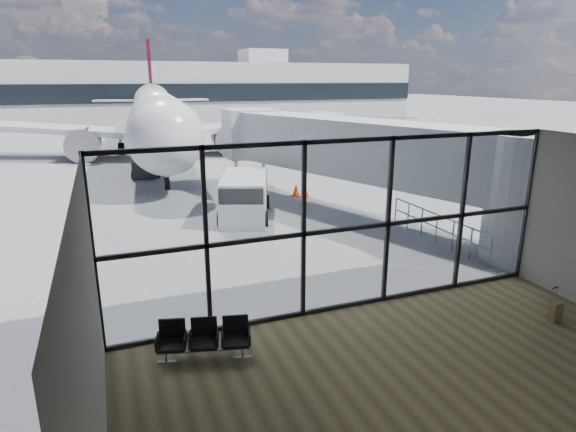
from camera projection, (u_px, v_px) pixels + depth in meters
ground at (162, 138)px, 48.72m from camera, size 220.00×220.00×0.00m
lounge_shell at (486, 286)px, 7.77m from camera, size 12.02×8.01×4.51m
glass_curtain_wall at (347, 227)px, 12.20m from camera, size 12.10×0.12×4.50m
jet_bridge at (373, 156)px, 20.09m from camera, size 8.00×16.50×4.33m
apron_railing at (437, 224)px, 17.68m from camera, size 0.06×5.46×1.11m
far_terminal at (136, 91)px, 67.08m from camera, size 80.00×12.20×11.00m
tree_5 at (28, 78)px, 70.68m from camera, size 6.27×6.27×9.03m
seating_row at (204, 337)px, 10.41m from camera, size 2.01×1.01×0.89m
suitcase at (555, 312)px, 12.01m from camera, size 0.35×0.28×0.89m
airliner at (156, 115)px, 39.16m from camera, size 33.26×38.60×9.94m
service_van at (244, 197)px, 20.81m from camera, size 3.18×4.63×1.85m
belt_loader at (147, 165)px, 30.18m from camera, size 2.18×4.29×1.89m
traffic_cone_a at (236, 181)px, 27.27m from camera, size 0.38×0.38×0.54m
traffic_cone_b at (296, 190)px, 24.77m from camera, size 0.47×0.47×0.67m
traffic_cone_c at (305, 192)px, 24.48m from camera, size 0.46×0.46×0.65m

